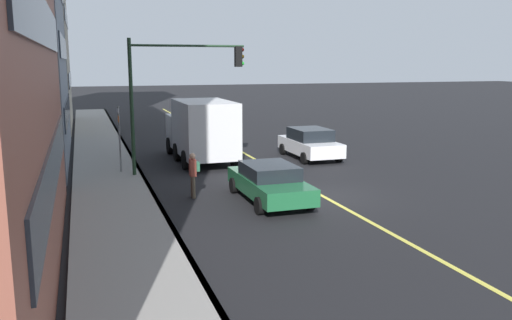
% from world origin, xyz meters
% --- Properties ---
extents(ground, '(200.00, 200.00, 0.00)m').
position_xyz_m(ground, '(0.00, 0.00, 0.00)').
color(ground, black).
extents(sidewalk_slab, '(80.00, 2.95, 0.15)m').
position_xyz_m(sidewalk_slab, '(0.00, 7.45, 0.07)').
color(sidewalk_slab, gray).
rests_on(sidewalk_slab, ground).
extents(curb_edge, '(80.00, 0.16, 0.15)m').
position_xyz_m(curb_edge, '(0.00, 6.06, 0.07)').
color(curb_edge, slate).
rests_on(curb_edge, ground).
extents(lane_stripe_center, '(80.00, 0.16, 0.01)m').
position_xyz_m(lane_stripe_center, '(0.00, 0.00, 0.01)').
color(lane_stripe_center, '#D8CC4C').
rests_on(lane_stripe_center, ground).
extents(car_white, '(4.44, 2.09, 1.57)m').
position_xyz_m(car_white, '(7.40, -2.82, 0.81)').
color(car_white, silver).
rests_on(car_white, ground).
extents(car_green, '(4.71, 2.01, 1.36)m').
position_xyz_m(car_green, '(-0.16, 2.13, 0.71)').
color(car_green, '#1E6038').
rests_on(car_green, ground).
extents(truck_white, '(6.66, 2.66, 3.10)m').
position_xyz_m(truck_white, '(8.36, 2.72, 1.63)').
color(truck_white, silver).
rests_on(truck_white, ground).
extents(pedestrian_with_backpack, '(0.41, 0.38, 1.68)m').
position_xyz_m(pedestrian_with_backpack, '(1.17, 4.63, 0.98)').
color(pedestrian_with_backpack, brown).
rests_on(pedestrian_with_backpack, ground).
extents(traffic_light_mast, '(0.28, 5.07, 5.94)m').
position_xyz_m(traffic_light_mast, '(5.33, 4.46, 4.12)').
color(traffic_light_mast, '#1E3823').
rests_on(traffic_light_mast, ground).
extents(street_sign_post, '(0.60, 0.08, 3.06)m').
position_xyz_m(street_sign_post, '(6.21, 6.88, 1.80)').
color(street_sign_post, slate).
rests_on(street_sign_post, ground).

